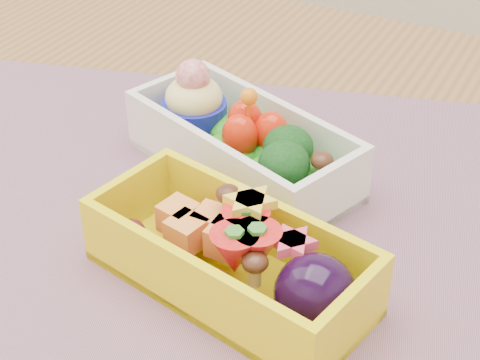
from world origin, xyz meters
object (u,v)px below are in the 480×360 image
at_px(table, 262,310).
at_px(placemat, 228,223).
at_px(bento_white, 242,144).
at_px(bento_yellow, 235,257).

xyz_separation_m(table, placemat, (-0.02, -0.02, 0.10)).
distance_m(table, bento_white, 0.14).
xyz_separation_m(placemat, bento_white, (-0.02, 0.06, 0.03)).
bearing_deg(bento_white, table, -25.69).
height_order(placemat, bento_yellow, bento_yellow).
height_order(table, bento_yellow, bento_yellow).
height_order(table, bento_white, bento_white).
xyz_separation_m(table, bento_white, (-0.04, 0.04, 0.13)).
relative_size(table, placemat, 2.12).
height_order(placemat, bento_white, bento_white).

